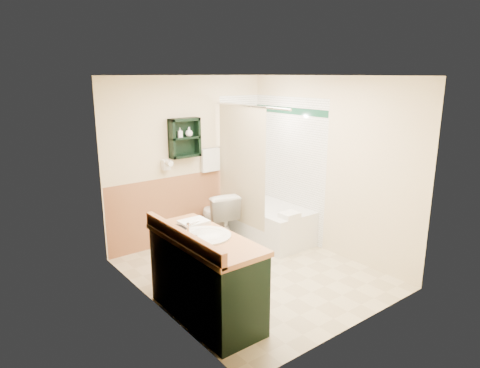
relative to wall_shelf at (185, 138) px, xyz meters
name	(u,v)px	position (x,y,z in m)	size (l,w,h in m)	color
floor	(253,273)	(0.10, -1.41, -1.55)	(3.00, 3.00, 0.00)	beige
back_wall	(187,160)	(0.10, 0.11, -0.35)	(2.60, 0.04, 2.40)	#F5E8C0
left_wall	(152,200)	(-1.22, -1.41, -0.35)	(0.04, 3.00, 2.40)	#F5E8C0
right_wall	(328,166)	(1.42, -1.41, -0.35)	(0.04, 3.00, 2.40)	#F5E8C0
ceiling	(255,74)	(0.10, -1.41, 0.87)	(2.60, 3.00, 0.04)	white
wainscot_left	(158,263)	(-1.19, -1.41, -1.05)	(2.98, 2.98, 1.00)	#B57349
wainscot_back	(190,207)	(0.10, 0.08, -1.05)	(2.58, 2.58, 1.00)	#B57349
mirror_frame	(183,181)	(-1.17, -1.96, -0.05)	(1.30, 1.30, 1.00)	brown
mirror_glass	(184,181)	(-1.17, -1.96, -0.05)	(1.20, 1.20, 0.90)	white
tile_right	(288,168)	(1.38, -0.66, -0.50)	(1.50, 1.50, 2.10)	white
tile_back	(245,162)	(1.13, 0.07, -0.50)	(0.95, 0.95, 2.10)	white
tile_accent	(289,111)	(1.37, -0.66, 0.35)	(1.50, 1.50, 0.10)	#12422C
wall_shelf	(185,138)	(0.00, 0.00, 0.00)	(0.45, 0.15, 0.55)	black
hair_dryer	(166,165)	(-0.30, 0.02, -0.35)	(0.10, 0.24, 0.18)	silver
towel_bar	(210,148)	(0.45, 0.04, -0.20)	(0.40, 0.06, 0.40)	white
curtain_rod	(249,106)	(0.63, -0.66, 0.45)	(0.03, 0.03, 1.60)	silver
shower_curtain	(241,166)	(0.63, -0.48, -0.40)	(1.05, 1.05, 1.70)	#BFB490
vanity	(206,277)	(-0.89, -1.86, -1.11)	(0.59, 1.38, 0.87)	black
bathtub	(265,221)	(1.03, -0.56, -1.29)	(0.77, 1.50, 0.51)	silver
toilet	(218,217)	(0.37, -0.25, -1.17)	(0.43, 0.77, 0.76)	silver
counter_towel	(194,222)	(-0.79, -1.49, -0.66)	(0.29, 0.23, 0.04)	white
vanity_book	(175,222)	(-1.06, -1.57, -0.57)	(0.15, 0.02, 0.20)	black
tub_towel	(289,215)	(0.90, -1.21, -1.00)	(0.25, 0.21, 0.07)	white
soap_bottle_a	(180,135)	(-0.08, -0.01, 0.05)	(0.06, 0.13, 0.06)	silver
soap_bottle_b	(189,133)	(0.07, -0.01, 0.07)	(0.10, 0.13, 0.10)	silver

